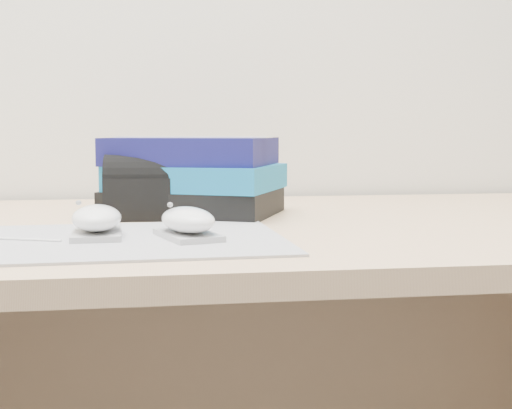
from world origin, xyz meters
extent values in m
cube|color=tan|center=(0.00, 1.58, 0.71)|extent=(1.60, 0.80, 0.03)
cube|color=tan|center=(0.00, 1.96, 0.35)|extent=(1.52, 0.03, 0.35)
cube|color=gray|center=(-0.22, 1.40, 0.73)|extent=(0.41, 0.32, 0.00)
cube|color=#A5A5A8|center=(-0.25, 1.43, 0.74)|extent=(0.06, 0.11, 0.01)
ellipsoid|color=white|center=(-0.25, 1.43, 0.76)|extent=(0.07, 0.11, 0.03)
ellipsoid|color=gray|center=(-0.28, 1.43, 0.78)|extent=(0.01, 0.01, 0.01)
cube|color=#A8A7AA|center=(-0.14, 1.40, 0.74)|extent=(0.09, 0.12, 0.01)
ellipsoid|color=white|center=(-0.14, 1.40, 0.76)|extent=(0.09, 0.12, 0.03)
ellipsoid|color=#959497|center=(-0.16, 1.40, 0.78)|extent=(0.01, 0.01, 0.01)
cube|color=black|center=(-0.11, 1.68, 0.75)|extent=(0.32, 0.29, 0.04)
cube|color=#0F6FAA|center=(-0.11, 1.68, 0.79)|extent=(0.32, 0.29, 0.04)
cube|color=#121254|center=(-0.11, 1.68, 0.83)|extent=(0.31, 0.28, 0.04)
cube|color=white|center=(-0.11, 1.66, 0.86)|extent=(0.25, 0.14, 0.00)
cube|color=black|center=(-0.20, 1.63, 0.76)|extent=(0.12, 0.09, 0.07)
cylinder|color=black|center=(-0.20, 1.63, 0.79)|extent=(0.12, 0.09, 0.08)
camera|label=1|loc=(-0.19, 0.50, 0.87)|focal=50.00mm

